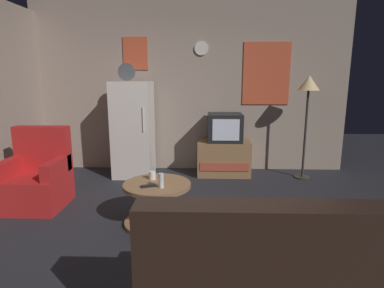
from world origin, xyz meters
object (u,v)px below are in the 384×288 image
(coffee_table, at_px, (157,204))
(mug_ceramic_white, at_px, (152,175))
(tv_stand, at_px, (223,158))
(couch, at_px, (282,284))
(remote_control, at_px, (148,186))
(crt_tv, at_px, (225,127))
(wine_glass, at_px, (161,181))
(armchair, at_px, (37,179))
(fridge, at_px, (133,129))
(standing_lamp, at_px, (308,91))

(coffee_table, bearing_deg, mug_ceramic_white, 117.09)
(tv_stand, relative_size, couch, 0.49)
(mug_ceramic_white, relative_size, remote_control, 0.60)
(crt_tv, bearing_deg, coffee_table, -114.53)
(wine_glass, xyz_separation_m, mug_ceramic_white, (-0.13, 0.27, -0.03))
(wine_glass, relative_size, armchair, 0.16)
(fridge, xyz_separation_m, couch, (1.60, -3.18, -0.44))
(fridge, height_order, standing_lamp, fridge)
(tv_stand, distance_m, wine_glass, 2.12)
(fridge, bearing_deg, coffee_table, -70.46)
(crt_tv, xyz_separation_m, armchair, (-2.38, -1.37, -0.44))
(tv_stand, height_order, mug_ceramic_white, tv_stand)
(coffee_table, bearing_deg, remote_control, -122.01)
(fridge, xyz_separation_m, crt_tv, (1.46, 0.08, 0.02))
(fridge, distance_m, couch, 3.59)
(crt_tv, height_order, coffee_table, crt_tv)
(armchair, bearing_deg, fridge, 54.28)
(remote_control, bearing_deg, coffee_table, 37.01)
(remote_control, relative_size, couch, 0.09)
(coffee_table, xyz_separation_m, couch, (0.97, -1.43, 0.08))
(coffee_table, bearing_deg, standing_lamp, 39.15)
(crt_tv, relative_size, mug_ceramic_white, 6.00)
(tv_stand, height_order, coffee_table, tv_stand)
(fridge, height_order, coffee_table, fridge)
(tv_stand, distance_m, crt_tv, 0.50)
(armchair, bearing_deg, couch, -37.00)
(fridge, xyz_separation_m, standing_lamp, (2.69, -0.07, 0.60))
(crt_tv, distance_m, armchair, 2.78)
(crt_tv, relative_size, couch, 0.32)
(standing_lamp, distance_m, remote_control, 2.93)
(wine_glass, bearing_deg, fridge, 109.98)
(coffee_table, height_order, couch, couch)
(crt_tv, xyz_separation_m, coffee_table, (-0.84, -1.83, -0.55))
(fridge, xyz_separation_m, remote_control, (0.55, -1.87, -0.29))
(fridge, relative_size, remote_control, 11.80)
(armchair, height_order, couch, armchair)
(fridge, distance_m, remote_control, 1.97)
(remote_control, bearing_deg, standing_lamp, 19.09)
(wine_glass, bearing_deg, remote_control, 174.24)
(couch, bearing_deg, crt_tv, 92.44)
(standing_lamp, bearing_deg, remote_control, -139.93)
(coffee_table, bearing_deg, armchair, 163.23)
(wine_glass, bearing_deg, standing_lamp, 42.15)
(standing_lamp, bearing_deg, crt_tv, 173.07)
(fridge, relative_size, couch, 1.04)
(wine_glass, xyz_separation_m, armchair, (-1.61, 0.60, -0.19))
(wine_glass, xyz_separation_m, couch, (0.91, -1.30, -0.22))
(tv_stand, xyz_separation_m, crt_tv, (0.01, -0.00, 0.50))
(tv_stand, relative_size, coffee_table, 1.17)
(crt_tv, xyz_separation_m, wine_glass, (-0.77, -1.96, -0.24))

